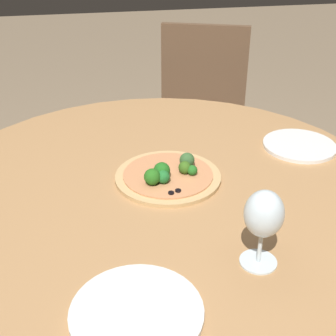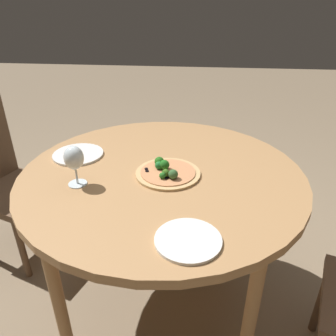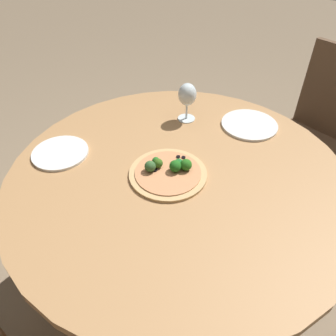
# 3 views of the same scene
# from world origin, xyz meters

# --- Properties ---
(ground_plane) EXTENTS (12.00, 12.00, 0.00)m
(ground_plane) POSITION_xyz_m (0.00, 0.00, 0.00)
(ground_plane) COLOR #847056
(dining_table) EXTENTS (1.16, 1.16, 0.77)m
(dining_table) POSITION_xyz_m (0.00, 0.00, 0.70)
(dining_table) COLOR #A87A4C
(dining_table) RESTS_ON ground_plane
(chair) EXTENTS (0.51, 0.51, 0.92)m
(chair) POSITION_xyz_m (-0.95, 0.33, 0.49)
(chair) COLOR brown
(chair) RESTS_ON ground_plane
(pizza) EXTENTS (0.26, 0.26, 0.05)m
(pizza) POSITION_xyz_m (0.02, -0.03, 0.78)
(pizza) COLOR tan
(pizza) RESTS_ON dining_table
(wine_glass) EXTENTS (0.07, 0.07, 0.16)m
(wine_glass) POSITION_xyz_m (-0.31, -0.13, 0.88)
(wine_glass) COLOR silver
(wine_glass) RESTS_ON dining_table
(plate_near) EXTENTS (0.20, 0.20, 0.01)m
(plate_near) POSITION_xyz_m (0.13, -0.42, 0.77)
(plate_near) COLOR silver
(plate_near) RESTS_ON dining_table
(plate_far) EXTENTS (0.22, 0.22, 0.01)m
(plate_far) POSITION_xyz_m (-0.39, 0.11, 0.77)
(plate_far) COLOR silver
(plate_far) RESTS_ON dining_table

